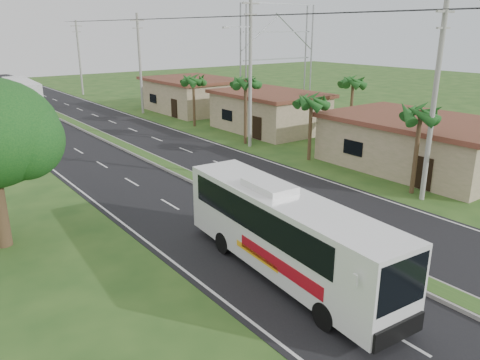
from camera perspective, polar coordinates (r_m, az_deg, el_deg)
ground at (r=21.36m, az=13.42°, el=-8.59°), size 180.00×180.00×0.00m
road_asphalt at (r=36.46m, az=-11.35°, el=2.75°), size 14.00×160.00×0.02m
median_strip at (r=36.43m, az=-11.36°, el=2.89°), size 1.20×160.00×0.18m
lane_edge_left at (r=34.23m, az=-21.44°, el=0.82°), size 0.12×160.00×0.01m
lane_edge_right at (r=39.71m, az=-2.64°, el=4.32°), size 0.12×160.00×0.01m
shop_near at (r=34.97m, az=20.91°, el=4.25°), size 8.60×12.60×3.52m
shop_mid at (r=45.25m, az=3.57°, el=8.40°), size 7.60×10.60×3.67m
shop_far at (r=56.48m, az=-5.85°, el=10.34°), size 8.60×11.60×3.82m
palm_verge_a at (r=28.68m, az=21.17°, el=7.49°), size 2.40×2.40×5.45m
palm_verge_b at (r=34.55m, az=8.70°, el=9.44°), size 2.40×2.40×5.05m
palm_verge_c at (r=39.24m, az=0.68°, el=11.78°), size 2.40×2.40×5.85m
palm_verge_d at (r=46.96m, az=-5.72°, el=12.02°), size 2.40×2.40×5.25m
palm_behind_shop at (r=42.46m, az=13.63°, el=11.50°), size 2.40×2.40×5.65m
utility_pole_a at (r=27.61m, az=22.58°, el=8.93°), size 1.60×0.28×11.00m
utility_pole_b at (r=38.15m, az=1.23°, el=13.30°), size 3.20×0.28×12.00m
utility_pole_c at (r=55.26m, az=-12.10°, el=13.78°), size 1.60×0.28×11.00m
utility_pole_d at (r=73.82m, az=-19.00°, el=14.00°), size 1.60×0.28×10.50m
billboard_lattice at (r=55.97m, az=4.61°, el=15.33°), size 10.18×1.18×12.07m
coach_bus_main at (r=18.30m, az=5.45°, el=-5.98°), size 3.19×11.23×3.58m
coach_bus_far at (r=63.07m, az=-25.04°, el=9.60°), size 3.42×12.06×3.47m
motorcyclist at (r=21.82m, az=6.01°, el=-5.41°), size 1.81×0.72×2.12m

